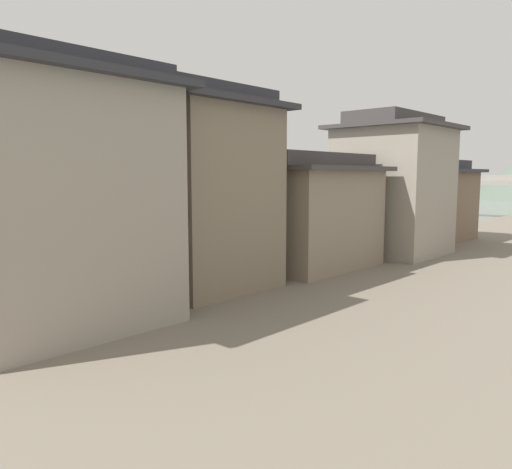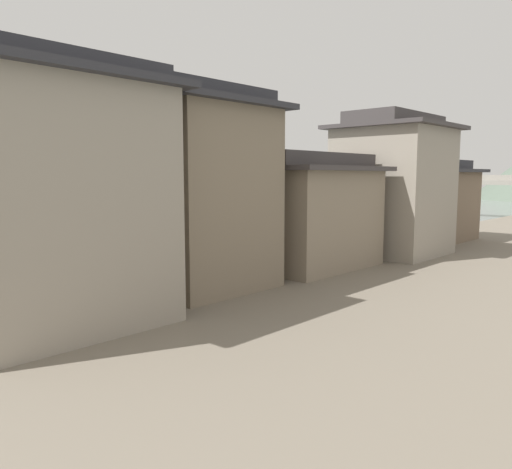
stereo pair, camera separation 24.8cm
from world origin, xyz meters
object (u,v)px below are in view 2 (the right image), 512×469
Objects in this scene: house_waterfront_nearest at (52,196)px; boat_moored_second at (283,236)px; mooring_post_dock_mid at (267,254)px; house_waterfront_tall at (314,212)px; boat_moored_third at (410,216)px; mooring_post_dock_far at (328,244)px; house_waterfront_second at (208,191)px; house_waterfront_narrow at (393,186)px; boat_moored_nearest at (36,265)px; boat_moored_far at (333,228)px; stone_bridge at (471,189)px; mooring_post_dock_near at (72,290)px; house_waterfront_far at (435,201)px.

boat_moored_second is at bearing 116.04° from house_waterfront_nearest.
mooring_post_dock_mid is (10.50, -13.99, 1.02)m from boat_moored_second.
boat_moored_third is at bearing 109.38° from house_waterfront_tall.
mooring_post_dock_far is (10.50, -7.98, 1.03)m from boat_moored_second.
house_waterfront_second is 13.56m from mooring_post_dock_far.
house_waterfront_nearest and house_waterfront_narrow have the same top height.
boat_moored_nearest is at bearing -89.38° from boat_moored_third.
boat_moored_third is at bearing 104.93° from house_waterfront_nearest.
boat_moored_far is 24.95m from house_waterfront_tall.
mooring_post_dock_mid is at bearing -74.32° from boat_moored_third.
mooring_post_dock_far reaches higher than boat_moored_second.
mooring_post_dock_mid is at bearing -82.38° from stone_bridge.
house_waterfront_tall is (13.06, -20.98, 3.44)m from boat_moored_far.
boat_moored_nearest is at bearing 163.40° from mooring_post_dock_near.
house_waterfront_far is at bearing 95.25° from house_waterfront_narrow.
house_waterfront_nearest is (15.01, -56.29, 4.85)m from boat_moored_third.
stone_bridge is (-9.68, 63.12, -1.18)m from house_waterfront_nearest.
boat_moored_second is 0.42× the size of house_waterfront_nearest.
house_waterfront_narrow is at bearing -84.75° from house_waterfront_far.
stone_bridge is (3.66, 27.71, 3.56)m from boat_moored_far.
house_waterfront_nearest is 1.00× the size of house_waterfront_narrow.
house_waterfront_tall is 8.61× the size of mooring_post_dock_mid.
house_waterfront_second is 0.31× the size of stone_bridge.
boat_moored_second is 35.72m from stone_bridge.
boat_moored_second is 24.99m from house_waterfront_second.
boat_moored_nearest is 14.83m from house_waterfront_second.
boat_moored_nearest is 0.84× the size of boat_moored_third.
house_waterfront_second is 22.84m from house_waterfront_far.
house_waterfront_far is at bearing 80.28° from mooring_post_dock_mid.
stone_bridge is at bearing 98.72° from house_waterfront_nearest.
mooring_post_dock_near is at bearing -77.60° from boat_moored_third.
stone_bridge is at bearing 98.66° from mooring_post_dock_far.
house_waterfront_second is 11.34× the size of mooring_post_dock_near.
house_waterfront_tall is at bearing 91.12° from house_waterfront_nearest.
boat_moored_third is 5.21× the size of mooring_post_dock_far.
boat_moored_second is 0.46× the size of house_waterfront_tall.
house_waterfront_far is 0.28× the size of stone_bridge.
mooring_post_dock_mid is 6.01m from mooring_post_dock_far.
boat_moored_second is at bearing -91.84° from boat_moored_far.
house_waterfront_nearest is 1.09× the size of house_waterfront_tall.
boat_moored_far is 0.56× the size of house_waterfront_far.
mooring_post_dock_far is (0.00, 17.77, 0.09)m from mooring_post_dock_near.
house_waterfront_nearest is 14.48m from house_waterfront_tall.
house_waterfront_narrow is 8.18m from house_waterfront_far.
boat_moored_third is at bearing 106.42° from house_waterfront_second.
house_waterfront_tall and house_waterfront_far have the same top height.
house_waterfront_narrow reaches higher than boat_moored_third.
house_waterfront_tall is at bearing 32.36° from boat_moored_nearest.
house_waterfront_narrow is 0.31× the size of stone_bridge.
mooring_post_dock_far is at bearing -56.65° from boat_moored_far.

